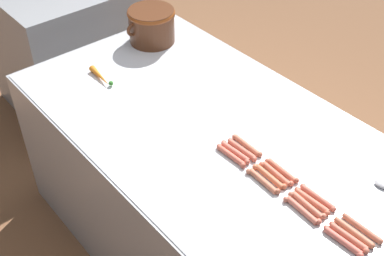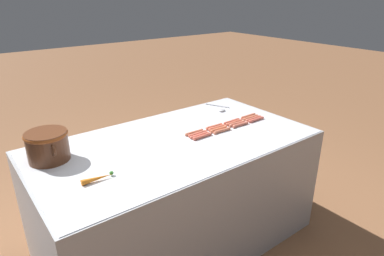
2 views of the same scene
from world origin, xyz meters
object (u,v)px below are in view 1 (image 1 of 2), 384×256
(hot_dog_9, at_px, (312,201))
(hot_dog_14, at_px, (282,171))
(hot_dog_2, at_px, (263,181))
(hot_dog_15, at_px, (247,145))
(hot_dog_5, at_px, (307,205))
(hot_dog_8, at_px, (354,232))
(hot_dog_13, at_px, (318,197))
(hot_dog_6, at_px, (269,177))
(hot_dog_10, at_px, (276,174))
(bean_pot, at_px, (152,24))
(back_cabinet, at_px, (71,45))
(carrot, at_px, (101,77))
(hot_dog_4, at_px, (349,237))
(hot_dog_3, at_px, (231,156))
(hot_dog_0, at_px, (343,241))
(hot_dog_11, at_px, (242,150))
(hot_dog_7, at_px, (235,152))
(hot_dog_1, at_px, (302,210))

(hot_dog_9, relative_size, hot_dog_14, 1.00)
(hot_dog_2, bearing_deg, hot_dog_15, 62.12)
(hot_dog_5, height_order, hot_dog_15, same)
(hot_dog_14, bearing_deg, hot_dog_5, -109.32)
(hot_dog_8, relative_size, hot_dog_14, 1.00)
(hot_dog_5, relative_size, hot_dog_9, 1.00)
(hot_dog_13, bearing_deg, hot_dog_6, 107.24)
(hot_dog_10, distance_m, hot_dog_13, 0.18)
(hot_dog_15, height_order, bean_pot, bean_pot)
(hot_dog_8, height_order, hot_dog_9, same)
(hot_dog_8, height_order, hot_dog_15, same)
(hot_dog_10, height_order, hot_dog_13, same)
(back_cabinet, distance_m, carrot, 1.12)
(hot_dog_4, bearing_deg, hot_dog_3, 92.92)
(hot_dog_14, bearing_deg, hot_dog_2, 175.54)
(hot_dog_9, bearing_deg, hot_dog_0, -108.35)
(hot_dog_0, xyz_separation_m, hot_dog_6, (0.03, 0.36, 0.00))
(hot_dog_8, relative_size, bean_pot, 0.52)
(hot_dog_13, bearing_deg, hot_dog_11, 94.89)
(hot_dog_7, relative_size, hot_dog_14, 1.00)
(hot_dog_9, relative_size, hot_dog_15, 1.00)
(hot_dog_4, relative_size, hot_dog_6, 1.00)
(hot_dog_6, bearing_deg, hot_dog_7, 91.05)
(hot_dog_2, xyz_separation_m, hot_dog_8, (0.06, -0.36, 0.00))
(hot_dog_11, bearing_deg, carrot, 101.16)
(hot_dog_5, xyz_separation_m, hot_dog_8, (0.03, -0.18, 0.00))
(hot_dog_13, bearing_deg, hot_dog_8, -99.92)
(hot_dog_1, distance_m, hot_dog_6, 0.19)
(back_cabinet, distance_m, hot_dog_8, 2.38)
(hot_dog_7, height_order, carrot, carrot)
(hot_dog_10, xyz_separation_m, hot_dog_11, (-0.00, 0.18, 0.00))
(hot_dog_3, height_order, bean_pot, bean_pot)
(hot_dog_9, bearing_deg, hot_dog_5, -178.47)
(carrot, bearing_deg, hot_dog_3, -82.83)
(hot_dog_14, bearing_deg, hot_dog_0, -104.69)
(back_cabinet, bearing_deg, hot_dog_15, -94.35)
(hot_dog_1, relative_size, hot_dog_11, 1.00)
(hot_dog_13, bearing_deg, hot_dog_3, 103.77)
(hot_dog_5, height_order, hot_dog_13, same)
(hot_dog_7, height_order, hot_dog_8, same)
(hot_dog_5, relative_size, hot_dog_10, 1.00)
(hot_dog_7, relative_size, hot_dog_11, 1.00)
(hot_dog_1, bearing_deg, hot_dog_2, 90.74)
(back_cabinet, bearing_deg, hot_dog_6, -95.68)
(hot_dog_2, distance_m, hot_dog_13, 0.21)
(hot_dog_2, bearing_deg, hot_dog_14, -4.46)
(hot_dog_0, bearing_deg, hot_dog_7, 86.89)
(hot_dog_5, height_order, hot_dog_11, same)
(hot_dog_0, xyz_separation_m, hot_dog_11, (0.06, 0.54, 0.00))
(bean_pot, bearing_deg, hot_dog_1, -103.35)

